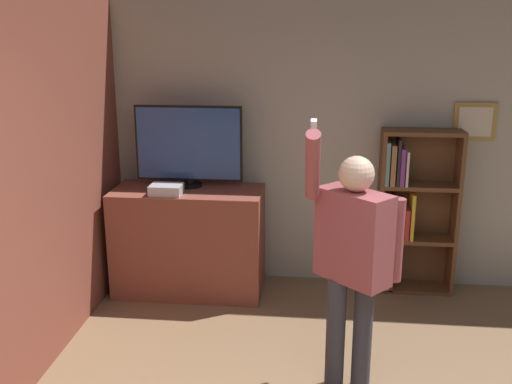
{
  "coord_description": "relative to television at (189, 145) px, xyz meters",
  "views": [
    {
      "loc": [
        -0.11,
        -2.34,
        2.43
      ],
      "look_at": [
        -0.57,
        2.01,
        1.2
      ],
      "focal_mm": 42.0,
      "sensor_mm": 36.0,
      "label": 1
    }
  ],
  "objects": [
    {
      "name": "wall_back",
      "position": [
        1.28,
        0.31,
        -0.02
      ],
      "size": [
        6.06,
        0.09,
        2.7
      ],
      "color": "#B2AD9E",
      "rests_on": "ground_plane"
    },
    {
      "name": "person",
      "position": [
        1.41,
        -1.55,
        -0.37
      ],
      "size": [
        0.64,
        0.56,
        1.9
      ],
      "rotation": [
        0.0,
        0.0,
        -0.74
      ],
      "color": "#383842",
      "rests_on": "ground_plane"
    },
    {
      "name": "tv_ledge",
      "position": [
        0.0,
        -0.12,
        -0.88
      ],
      "size": [
        1.36,
        0.62,
        0.98
      ],
      "color": "brown",
      "rests_on": "ground_plane"
    },
    {
      "name": "wall_side_brick",
      "position": [
        -0.78,
        -1.3,
        -0.02
      ],
      "size": [
        0.06,
        4.77,
        2.7
      ],
      "color": "brown",
      "rests_on": "ground_plane"
    },
    {
      "name": "television",
      "position": [
        0.0,
        0.0,
        0.0
      ],
      "size": [
        0.98,
        0.22,
        0.74
      ],
      "color": "black",
      "rests_on": "tv_ledge"
    },
    {
      "name": "bookshelf",
      "position": [
        2.01,
        0.13,
        -0.6
      ],
      "size": [
        0.71,
        0.28,
        1.52
      ],
      "color": "brown",
      "rests_on": "ground_plane"
    },
    {
      "name": "game_console",
      "position": [
        -0.15,
        -0.29,
        -0.34
      ],
      "size": [
        0.28,
        0.21,
        0.09
      ],
      "color": "silver",
      "rests_on": "tv_ledge"
    }
  ]
}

